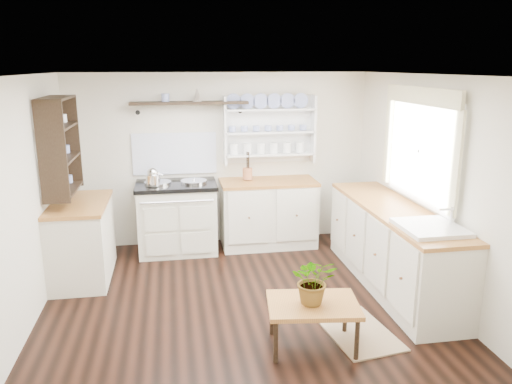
# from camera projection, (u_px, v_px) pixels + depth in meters

# --- Properties ---
(floor) EXTENTS (4.00, 3.80, 0.01)m
(floor) POSITION_uv_depth(u_px,v_px,m) (241.00, 300.00, 5.21)
(floor) COLOR black
(floor) RESTS_ON ground
(wall_back) EXTENTS (4.00, 0.02, 2.30)m
(wall_back) POSITION_uv_depth(u_px,v_px,m) (221.00, 159.00, 6.74)
(wall_back) COLOR beige
(wall_back) RESTS_ON ground
(wall_right) EXTENTS (0.02, 3.80, 2.30)m
(wall_right) POSITION_uv_depth(u_px,v_px,m) (428.00, 186.00, 5.25)
(wall_right) COLOR beige
(wall_right) RESTS_ON ground
(wall_left) EXTENTS (0.02, 3.80, 2.30)m
(wall_left) POSITION_uv_depth(u_px,v_px,m) (26.00, 203.00, 4.60)
(wall_left) COLOR beige
(wall_left) RESTS_ON ground
(ceiling) EXTENTS (4.00, 3.80, 0.01)m
(ceiling) POSITION_uv_depth(u_px,v_px,m) (239.00, 75.00, 4.64)
(ceiling) COLOR white
(ceiling) RESTS_ON wall_back
(window) EXTENTS (0.08, 1.55, 1.22)m
(window) POSITION_uv_depth(u_px,v_px,m) (420.00, 145.00, 5.29)
(window) COLOR white
(window) RESTS_ON wall_right
(aga_cooker) EXTENTS (1.03, 0.71, 0.95)m
(aga_cooker) POSITION_uv_depth(u_px,v_px,m) (177.00, 217.00, 6.50)
(aga_cooker) COLOR beige
(aga_cooker) RESTS_ON floor
(back_cabinets) EXTENTS (1.27, 0.63, 0.90)m
(back_cabinets) POSITION_uv_depth(u_px,v_px,m) (268.00, 212.00, 6.72)
(back_cabinets) COLOR silver
(back_cabinets) RESTS_ON floor
(right_cabinets) EXTENTS (0.62, 2.43, 0.90)m
(right_cabinets) POSITION_uv_depth(u_px,v_px,m) (393.00, 246.00, 5.47)
(right_cabinets) COLOR silver
(right_cabinets) RESTS_ON floor
(belfast_sink) EXTENTS (0.55, 0.60, 0.45)m
(belfast_sink) POSITION_uv_depth(u_px,v_px,m) (429.00, 240.00, 4.67)
(belfast_sink) COLOR white
(belfast_sink) RESTS_ON right_cabinets
(left_cabinets) EXTENTS (0.62, 1.13, 0.90)m
(left_cabinets) POSITION_uv_depth(u_px,v_px,m) (82.00, 239.00, 5.68)
(left_cabinets) COLOR silver
(left_cabinets) RESTS_ON floor
(plate_rack) EXTENTS (1.20, 0.22, 0.90)m
(plate_rack) POSITION_uv_depth(u_px,v_px,m) (269.00, 129.00, 6.71)
(plate_rack) COLOR white
(plate_rack) RESTS_ON wall_back
(high_shelf) EXTENTS (1.50, 0.29, 0.16)m
(high_shelf) POSITION_uv_depth(u_px,v_px,m) (189.00, 104.00, 6.37)
(high_shelf) COLOR black
(high_shelf) RESTS_ON wall_back
(left_shelving) EXTENTS (0.28, 0.80, 1.05)m
(left_shelving) POSITION_uv_depth(u_px,v_px,m) (60.00, 145.00, 5.39)
(left_shelving) COLOR black
(left_shelving) RESTS_ON wall_left
(kettle) EXTENTS (0.18, 0.18, 0.22)m
(kettle) POSITION_uv_depth(u_px,v_px,m) (153.00, 177.00, 6.20)
(kettle) COLOR silver
(kettle) RESTS_ON aga_cooker
(utensil_crock) EXTENTS (0.13, 0.13, 0.15)m
(utensil_crock) POSITION_uv_depth(u_px,v_px,m) (247.00, 174.00, 6.63)
(utensil_crock) COLOR #AE6740
(utensil_crock) RESTS_ON back_cabinets
(center_table) EXTENTS (0.84, 0.65, 0.42)m
(center_table) POSITION_uv_depth(u_px,v_px,m) (313.00, 308.00, 4.27)
(center_table) COLOR brown
(center_table) RESTS_ON floor
(potted_plant) EXTENTS (0.43, 0.39, 0.42)m
(potted_plant) POSITION_uv_depth(u_px,v_px,m) (314.00, 280.00, 4.20)
(potted_plant) COLOR #3F7233
(potted_plant) RESTS_ON center_table
(floor_rug) EXTENTS (0.67, 0.92, 0.02)m
(floor_rug) POSITION_uv_depth(u_px,v_px,m) (358.00, 332.00, 4.59)
(floor_rug) COLOR #938356
(floor_rug) RESTS_ON floor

